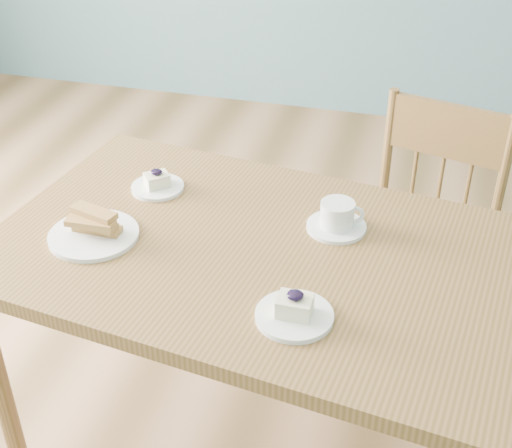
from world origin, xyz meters
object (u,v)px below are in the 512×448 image
(cheesecake_plate_far, at_px, (157,184))
(coffee_cup, at_px, (338,218))
(dining_table, at_px, (278,278))
(biscotti_plate, at_px, (93,230))
(dining_chair, at_px, (420,244))
(cheesecake_plate_near, at_px, (294,312))

(cheesecake_plate_far, bearing_deg, coffee_cup, -7.30)
(dining_table, xyz_separation_m, coffee_cup, (0.12, 0.15, 0.11))
(biscotti_plate, bearing_deg, dining_table, 6.87)
(dining_table, distance_m, dining_chair, 0.73)
(cheesecake_plate_near, bearing_deg, dining_chair, 73.01)
(cheesecake_plate_far, bearing_deg, biscotti_plate, -103.96)
(dining_chair, height_order, biscotti_plate, dining_chair)
(cheesecake_plate_far, bearing_deg, dining_table, -27.77)
(cheesecake_plate_near, height_order, biscotti_plate, biscotti_plate)
(dining_chair, bearing_deg, dining_table, -105.59)
(cheesecake_plate_near, distance_m, cheesecake_plate_far, 0.68)
(dining_chair, distance_m, cheesecake_plate_near, 0.93)
(dining_chair, xyz_separation_m, biscotti_plate, (-0.83, -0.66, 0.34))
(cheesecake_plate_near, xyz_separation_m, coffee_cup, (0.03, 0.38, 0.01))
(dining_chair, bearing_deg, coffee_cup, -101.87)
(cheesecake_plate_far, bearing_deg, cheesecake_plate_near, -41.70)
(dining_table, distance_m, biscotti_plate, 0.50)
(biscotti_plate, bearing_deg, dining_chair, 38.35)
(dining_chair, distance_m, cheesecake_plate_far, 0.92)
(dining_chair, distance_m, coffee_cup, 0.61)
(dining_table, xyz_separation_m, biscotti_plate, (-0.48, -0.06, 0.10))
(dining_table, relative_size, dining_chair, 1.68)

